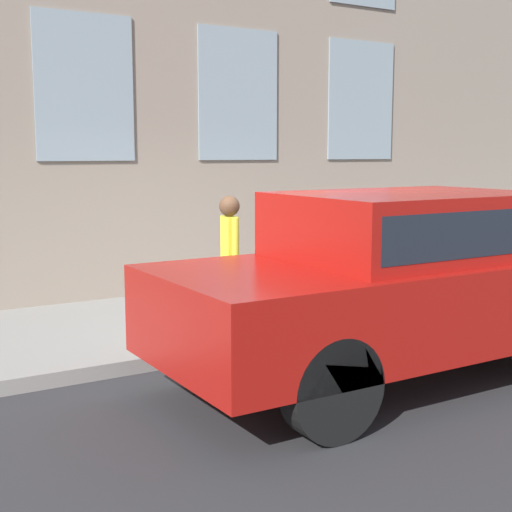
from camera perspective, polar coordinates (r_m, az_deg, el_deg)
name	(u,v)px	position (r m, az deg, el deg)	size (l,w,h in m)	color
ground_plane	(281,350)	(7.82, 2.03, -7.50)	(80.00, 80.00, 0.00)	#2D2D30
sidewalk	(218,317)	(9.03, -3.09, -4.88)	(2.93, 60.00, 0.15)	gray
building_facade	(161,49)	(10.34, -7.65, 16.10)	(0.33, 40.00, 7.08)	gray
fire_hydrant	(282,283)	(8.42, 2.09, -2.16)	(0.37, 0.48, 0.88)	#2D7260
person	(230,247)	(8.26, -2.13, 0.73)	(0.36, 0.24, 1.49)	#232328
parked_car_red_near	(408,276)	(6.80, 12.04, -1.58)	(1.90, 4.84, 1.76)	black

